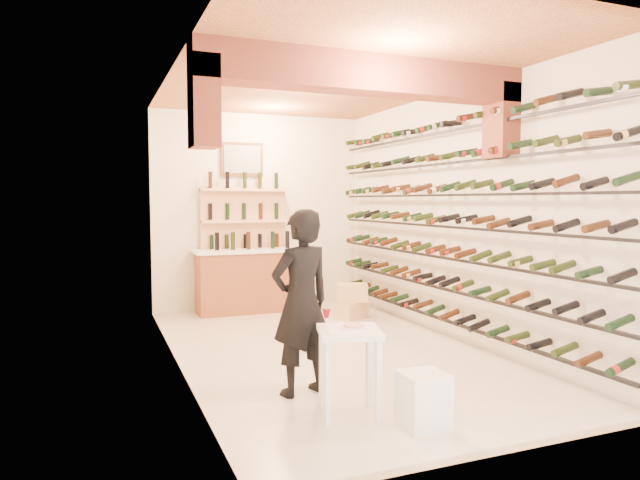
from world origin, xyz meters
The scene contains 11 objects.
ground centered at (0.00, 0.00, 0.00)m, with size 6.00×6.00×0.00m, color beige.
room_shell centered at (0.00, -0.26, 2.25)m, with size 3.52×6.02×3.21m.
wine_rack centered at (1.53, 0.00, 1.55)m, with size 0.32×5.70×2.56m.
back_counter centered at (-0.30, 2.65, 0.53)m, with size 1.70×0.62×1.29m.
back_shelving centered at (-0.30, 2.89, 1.17)m, with size 1.40×0.31×2.73m.
tasting_table centered at (-0.64, -1.94, 0.60)m, with size 0.62×0.62×0.88m.
white_stool centered at (-0.18, -2.36, 0.21)m, with size 0.34×0.34×0.43m, color white.
person centered at (-0.82, -1.29, 0.85)m, with size 0.62×0.41×1.71m, color black.
chrome_barstool centered at (-0.20, 0.14, 0.40)m, with size 0.36×0.36×0.70m.
crate_lower centered at (1.03, 1.57, 0.13)m, with size 0.44×0.31×0.26m, color tan.
crate_upper centered at (1.03, 1.57, 0.39)m, with size 0.45×0.31×0.26m, color tan.
Camera 1 is at (-2.56, -6.10, 1.78)m, focal length 31.74 mm.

